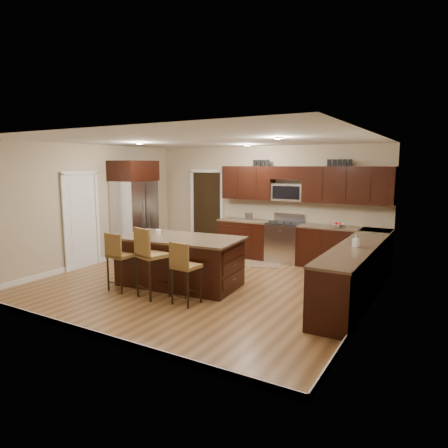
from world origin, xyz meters
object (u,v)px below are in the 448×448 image
Objects in this scene: stool_mid at (149,254)px; refrigerator at (134,209)px; island at (180,263)px; stool_left at (118,255)px; range at (285,242)px; stool_right at (184,266)px.

stool_mid is 3.15m from refrigerator.
stool_left is at bearing -136.18° from island.
stool_mid is at bearing -43.00° from refrigerator.
range is 0.46× the size of island.
island is 1.02× the size of refrigerator.
island is at bearing 134.78° from stool_right.
stool_left is at bearing -53.69° from refrigerator.
refrigerator is (-1.56, 2.12, 0.54)m from stool_left.
stool_left is 0.73m from stool_mid.
range is 1.05× the size of stool_left.
range is 0.47× the size of refrigerator.
stool_right is at bearing -94.94° from range.
range is 1.07× the size of stool_right.
island is at bearing 51.53° from stool_left.
island is 2.73m from refrigerator.
island is 1.98× the size of stool_mid.
refrigerator is (-2.28, 2.13, 0.45)m from stool_mid.
refrigerator reaches higher than island.
stool_mid is (-1.02, -3.58, 0.28)m from range.
stool_mid is (0.72, -0.01, 0.10)m from stool_left.
range is 3.98m from stool_left.
stool_right is 0.44× the size of refrigerator.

